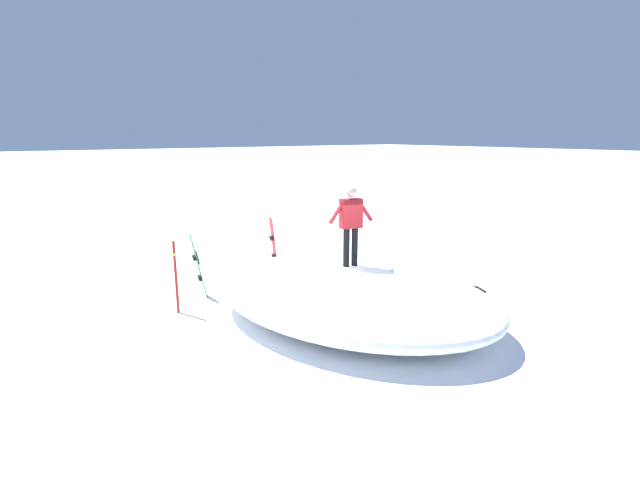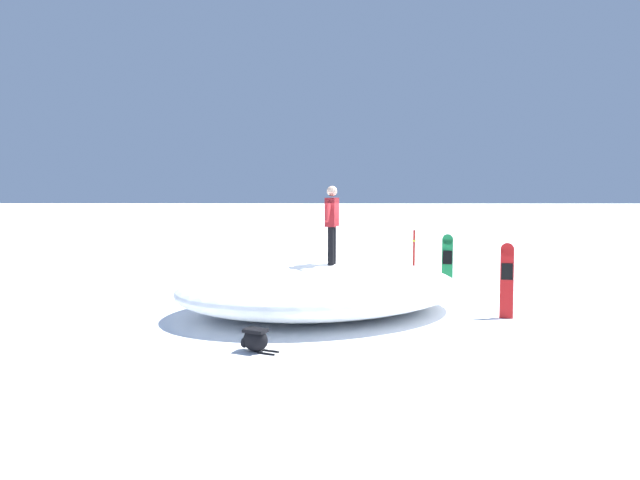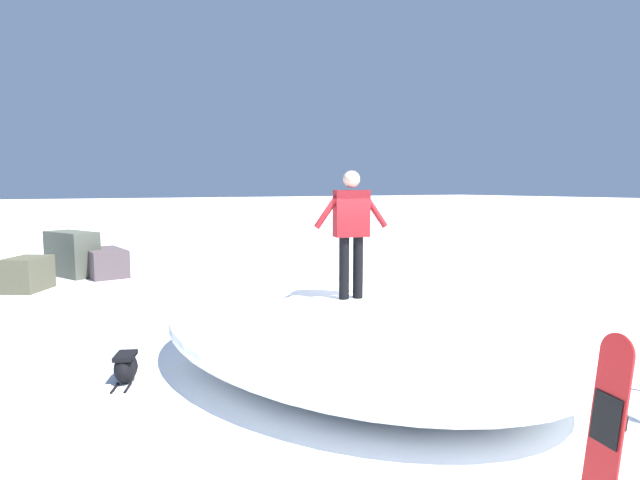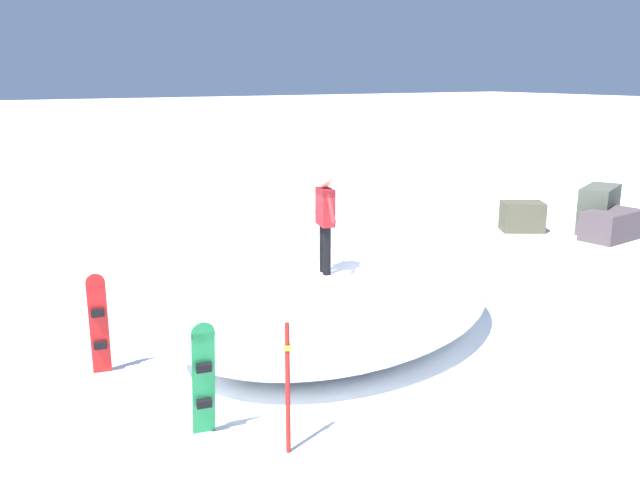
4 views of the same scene
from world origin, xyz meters
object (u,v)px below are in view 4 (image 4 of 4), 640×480
object	(u,v)px
snowboard_secondary_upright	(204,378)
trail_marker_pole	(288,386)
backpack_near	(314,273)
snowboarder_standing	(325,216)
snowboard_primary_upright	(99,323)

from	to	relation	value
snowboard_secondary_upright	trail_marker_pole	xyz separation A→B (m)	(-0.76, 0.80, 0.05)
backpack_near	trail_marker_pole	bearing A→B (deg)	57.63
snowboarder_standing	trail_marker_pole	size ratio (longest dim) A/B	1.04
snowboard_primary_upright	trail_marker_pole	xyz separation A→B (m)	(-1.45, 3.38, 0.04)
backpack_near	trail_marker_pole	world-z (taller)	trail_marker_pole
snowboard_primary_upright	trail_marker_pole	size ratio (longest dim) A/B	0.98
snowboard_secondary_upright	backpack_near	xyz separation A→B (m)	(-4.47, -5.06, -0.63)
backpack_near	trail_marker_pole	size ratio (longest dim) A/B	0.43
snowboarder_standing	snowboard_primary_upright	size ratio (longest dim) A/B	1.07
snowboard_secondary_upright	trail_marker_pole	size ratio (longest dim) A/B	0.97
backpack_near	trail_marker_pole	xyz separation A→B (m)	(3.72, 5.86, 0.68)
snowboard_primary_upright	trail_marker_pole	distance (m)	3.67
snowboard_secondary_upright	backpack_near	bearing A→B (deg)	-131.47
snowboarder_standing	snowboard_primary_upright	bearing A→B (deg)	-4.30
snowboard_primary_upright	trail_marker_pole	bearing A→B (deg)	113.24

